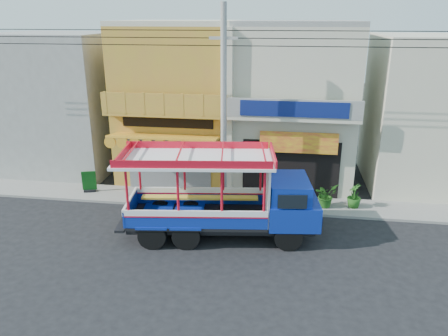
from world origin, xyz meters
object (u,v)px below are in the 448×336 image
songthaew_truck (234,197)px  green_sign (89,183)px  potted_plant_a (326,195)px  potted_plant_b (299,197)px  potted_plant_c (354,196)px  utility_pole (227,101)px

songthaew_truck → green_sign: size_ratio=7.59×
green_sign → potted_plant_a: size_ratio=0.94×
potted_plant_a → potted_plant_b: potted_plant_a is taller
green_sign → potted_plant_c: 12.83m
green_sign → potted_plant_a: 11.55m
utility_pole → green_sign: (-7.04, 0.73, -4.47)m
songthaew_truck → green_sign: songthaew_truck is taller
green_sign → potted_plant_b: (10.31, -0.43, 0.09)m
potted_plant_c → utility_pole: bearing=-77.9°
utility_pole → potted_plant_b: bearing=5.3°
potted_plant_a → utility_pole: bearing=144.4°
songthaew_truck → potted_plant_c: 6.23m
potted_plant_b → potted_plant_a: bearing=-135.7°
utility_pole → potted_plant_a: 6.29m
potted_plant_a → potted_plant_c: potted_plant_c is taller
green_sign → potted_plant_b: bearing=-2.4°
potted_plant_c → potted_plant_a: bearing=-80.1°
utility_pole → songthaew_truck: bearing=-75.9°
utility_pole → potted_plant_b: size_ratio=26.34×
utility_pole → potted_plant_c: utility_pole is taller
potted_plant_b → songthaew_truck: bearing=78.8°
utility_pole → potted_plant_c: bearing=7.2°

